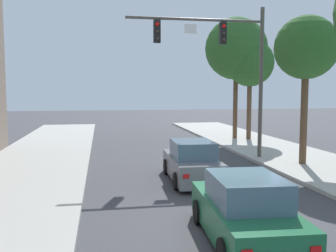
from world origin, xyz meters
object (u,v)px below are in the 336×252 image
(car_following_green, at_px, (245,212))
(car_lead_grey, at_px, (192,163))
(traffic_signal_mast, at_px, (224,53))
(street_tree_third, at_px, (250,63))
(street_tree_second, at_px, (306,49))
(street_tree_farthest, at_px, (236,49))

(car_following_green, bearing_deg, car_lead_grey, 87.85)
(traffic_signal_mast, bearing_deg, street_tree_third, 58.82)
(traffic_signal_mast, xyz_separation_m, street_tree_second, (3.18, -2.08, 0.07))
(car_following_green, distance_m, street_tree_third, 18.83)
(car_lead_grey, height_order, street_tree_farthest, street_tree_farthest)
(car_lead_grey, distance_m, street_tree_farthest, 14.10)
(car_following_green, xyz_separation_m, street_tree_third, (6.96, 16.86, 4.70))
(traffic_signal_mast, distance_m, car_lead_grey, 6.58)
(street_tree_second, bearing_deg, traffic_signal_mast, 146.79)
(street_tree_farthest, bearing_deg, car_lead_grey, -117.48)
(car_lead_grey, relative_size, street_tree_farthest, 0.50)
(car_lead_grey, bearing_deg, traffic_signal_mast, 56.78)
(traffic_signal_mast, xyz_separation_m, street_tree_farthest, (3.39, 7.53, 1.09))
(street_tree_second, distance_m, street_tree_third, 9.02)
(car_following_green, height_order, street_tree_second, street_tree_second)
(car_lead_grey, bearing_deg, street_tree_third, 58.07)
(car_lead_grey, height_order, street_tree_second, street_tree_second)
(street_tree_third, bearing_deg, car_lead_grey, -121.93)
(car_following_green, relative_size, street_tree_third, 0.62)
(car_lead_grey, xyz_separation_m, street_tree_third, (6.73, 10.80, 4.70))
(traffic_signal_mast, bearing_deg, street_tree_farthest, 65.77)
(traffic_signal_mast, height_order, street_tree_third, traffic_signal_mast)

